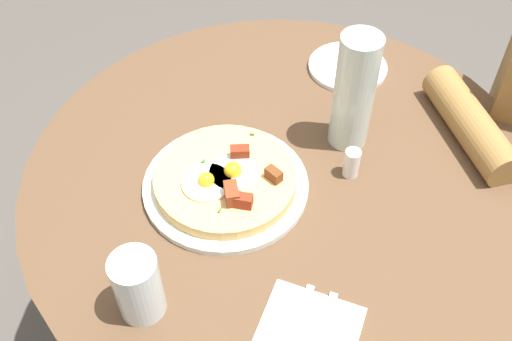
% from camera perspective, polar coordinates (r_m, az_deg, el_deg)
% --- Properties ---
extents(dining_table, '(0.93, 0.93, 0.72)m').
position_cam_1_polar(dining_table, '(1.18, 2.54, -5.38)').
color(dining_table, brown).
rests_on(dining_table, ground_plane).
extents(pizza_plate, '(0.29, 0.29, 0.01)m').
position_cam_1_polar(pizza_plate, '(1.02, -2.94, -1.43)').
color(pizza_plate, silver).
rests_on(pizza_plate, dining_table).
extents(breakfast_pizza, '(0.24, 0.24, 0.05)m').
position_cam_1_polar(breakfast_pizza, '(1.00, -2.95, -0.80)').
color(breakfast_pizza, '#DFB36A').
rests_on(breakfast_pizza, pizza_plate).
extents(bread_plate, '(0.16, 0.16, 0.01)m').
position_cam_1_polar(bread_plate, '(1.27, 8.85, 9.88)').
color(bread_plate, white).
rests_on(bread_plate, dining_table).
extents(fork, '(0.02, 0.18, 0.00)m').
position_cam_1_polar(fork, '(0.86, 3.51, -15.90)').
color(fork, silver).
rests_on(fork, napkin).
extents(water_glass, '(0.07, 0.07, 0.12)m').
position_cam_1_polar(water_glass, '(0.86, -11.36, -10.92)').
color(water_glass, silver).
rests_on(water_glass, dining_table).
extents(water_bottle, '(0.07, 0.07, 0.23)m').
position_cam_1_polar(water_bottle, '(1.04, 9.47, 7.48)').
color(water_bottle, silver).
rests_on(water_bottle, dining_table).
extents(salt_shaker, '(0.03, 0.03, 0.06)m').
position_cam_1_polar(salt_shaker, '(1.04, 9.24, 0.72)').
color(salt_shaker, white).
rests_on(salt_shaker, dining_table).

